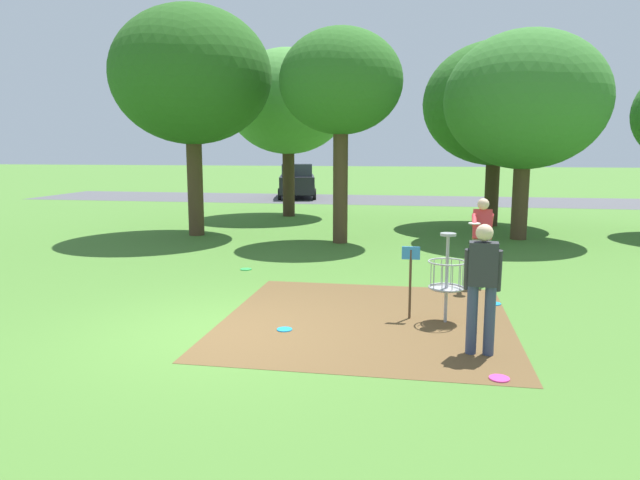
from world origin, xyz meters
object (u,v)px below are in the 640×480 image
at_px(player_throwing, 482,236).
at_px(tree_far_left, 288,102).
at_px(parked_car_leftmost, 297,181).
at_px(tree_near_left, 192,76).
at_px(frisbee_far_left, 494,304).
at_px(frisbee_near_basket, 285,330).
at_px(frisbee_mid_grass, 499,378).
at_px(tree_mid_left, 341,83).
at_px(disc_golf_basket, 443,274).
at_px(frisbee_by_tee, 246,269).
at_px(tree_mid_right, 496,104).
at_px(player_foreground_watching, 482,282).
at_px(tree_mid_center, 526,101).

xyz_separation_m(player_throwing, tree_far_left, (-6.36, 10.82, 3.43)).
bearing_deg(parked_car_leftmost, tree_near_left, -90.61).
height_order(frisbee_far_left, tree_near_left, tree_near_left).
relative_size(player_throwing, tree_far_left, 0.27).
xyz_separation_m(frisbee_near_basket, frisbee_mid_grass, (2.89, -1.35, 0.00)).
relative_size(tree_mid_left, tree_far_left, 0.92).
distance_m(disc_golf_basket, frisbee_mid_grass, 2.39).
height_order(frisbee_near_basket, frisbee_mid_grass, same).
bearing_deg(frisbee_far_left, tree_far_left, 117.89).
xyz_separation_m(frisbee_by_tee, frisbee_mid_grass, (4.74, -5.39, 0.00)).
xyz_separation_m(disc_golf_basket, parked_car_leftmost, (-7.05, 21.86, 0.17)).
bearing_deg(tree_mid_right, frisbee_near_basket, -108.81).
height_order(disc_golf_basket, tree_mid_left, tree_mid_left).
relative_size(tree_near_left, tree_mid_right, 1.10).
bearing_deg(frisbee_by_tee, tree_near_left, 122.83).
relative_size(player_foreground_watching, tree_near_left, 0.25).
xyz_separation_m(disc_golf_basket, tree_mid_center, (2.48, 8.82, 3.24)).
distance_m(player_throwing, tree_far_left, 13.01).
bearing_deg(tree_mid_left, frisbee_mid_grass, -71.22).
xyz_separation_m(disc_golf_basket, frisbee_near_basket, (-2.29, -0.84, -0.74)).
bearing_deg(frisbee_by_tee, tree_mid_center, 40.27).
bearing_deg(tree_near_left, parked_car_leftmost, 89.39).
distance_m(tree_mid_right, tree_far_left, 7.73).
bearing_deg(tree_mid_right, tree_near_left, -157.45).
bearing_deg(frisbee_by_tee, frisbee_far_left, -21.69).
distance_m(player_throwing, tree_near_left, 10.35).
bearing_deg(tree_mid_right, tree_far_left, 167.71).
bearing_deg(tree_far_left, tree_mid_right, -12.29).
height_order(tree_mid_left, tree_far_left, tree_far_left).
xyz_separation_m(player_foreground_watching, frisbee_by_tee, (-4.59, 4.57, -0.96)).
distance_m(tree_near_left, tree_far_left, 5.72).
bearing_deg(frisbee_by_tee, disc_golf_basket, -37.74).
relative_size(player_throwing, frisbee_far_left, 7.01).
distance_m(player_throwing, frisbee_far_left, 1.72).
bearing_deg(disc_golf_basket, parked_car_leftmost, 107.89).
bearing_deg(player_foreground_watching, frisbee_near_basket, 169.13).
relative_size(tree_mid_left, tree_mid_center, 0.99).
distance_m(disc_golf_basket, player_foreground_watching, 1.45).
distance_m(player_foreground_watching, player_throwing, 3.98).
relative_size(frisbee_near_basket, parked_car_leftmost, 0.05).
bearing_deg(tree_far_left, disc_golf_basket, -67.54).
bearing_deg(tree_far_left, tree_mid_left, -64.52).
bearing_deg(frisbee_near_basket, frisbee_far_left, 32.29).
relative_size(frisbee_by_tee, frisbee_far_left, 1.03).
bearing_deg(tree_near_left, disc_golf_basket, -47.82).
height_order(frisbee_by_tee, tree_mid_left, tree_mid_left).
bearing_deg(tree_mid_center, tree_far_left, 150.21).
xyz_separation_m(frisbee_near_basket, tree_near_left, (-4.91, 8.79, 4.76)).
relative_size(tree_mid_left, parked_car_leftmost, 1.32).
bearing_deg(tree_far_left, parked_car_leftmost, 100.12).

